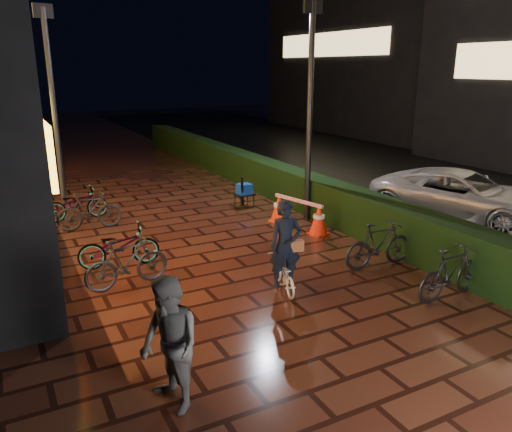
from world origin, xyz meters
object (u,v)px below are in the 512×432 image
van (461,195)px  cart_assembly (244,190)px  cyclist (285,258)px  bystander_person (170,345)px  traffic_barrier (298,213)px

van → cart_assembly: size_ratio=4.61×
van → cyclist: cyclist is taller
bystander_person → cyclist: size_ratio=0.98×
traffic_barrier → bystander_person: bearing=-134.2°
bystander_person → van: (9.01, 3.72, -0.18)m
cyclist → cart_assembly: bearing=71.0°
van → cyclist: size_ratio=2.72×
bystander_person → cyclist: cyclist is taller
traffic_barrier → cyclist: bearing=-126.1°
cart_assembly → van: bearing=-38.5°
van → traffic_barrier: (-4.10, 1.33, -0.27)m
bystander_person → traffic_barrier: 7.06m
cart_assembly → cyclist: bearing=-109.0°
bystander_person → cart_assembly: bearing=137.5°
cyclist → traffic_barrier: size_ratio=0.93×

